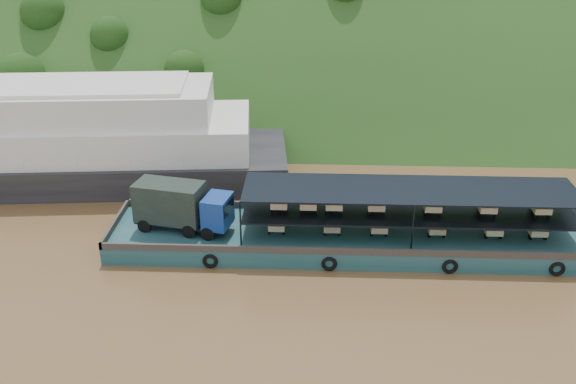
{
  "coord_description": "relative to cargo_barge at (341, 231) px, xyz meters",
  "views": [
    {
      "loc": [
        -0.16,
        -39.49,
        22.86
      ],
      "look_at": [
        -2.0,
        3.0,
        3.2
      ],
      "focal_mm": 40.0,
      "sensor_mm": 36.0,
      "label": 1
    }
  ],
  "objects": [
    {
      "name": "ground",
      "position": [
        -1.89,
        -0.91,
        -1.17
      ],
      "size": [
        160.0,
        160.0,
        0.0
      ],
      "primitive_type": "plane",
      "color": "brown",
      "rests_on": "ground"
    },
    {
      "name": "hillside",
      "position": [
        -1.89,
        35.09,
        -1.17
      ],
      "size": [
        140.0,
        39.6,
        39.6
      ],
      "primitive_type": "cube",
      "rotation": [
        0.79,
        0.0,
        0.0
      ],
      "color": "#1D3915",
      "rests_on": "ground"
    },
    {
      "name": "cargo_barge",
      "position": [
        0.0,
        0.0,
        0.0
      ],
      "size": [
        35.0,
        7.18,
        4.66
      ],
      "color": "#15454A",
      "rests_on": "ground"
    },
    {
      "name": "passenger_ferry",
      "position": [
        -25.82,
        11.05,
        2.57
      ],
      "size": [
        43.39,
        14.56,
        8.62
      ],
      "rotation": [
        0.0,
        0.0,
        0.09
      ],
      "color": "black",
      "rests_on": "ground"
    }
  ]
}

